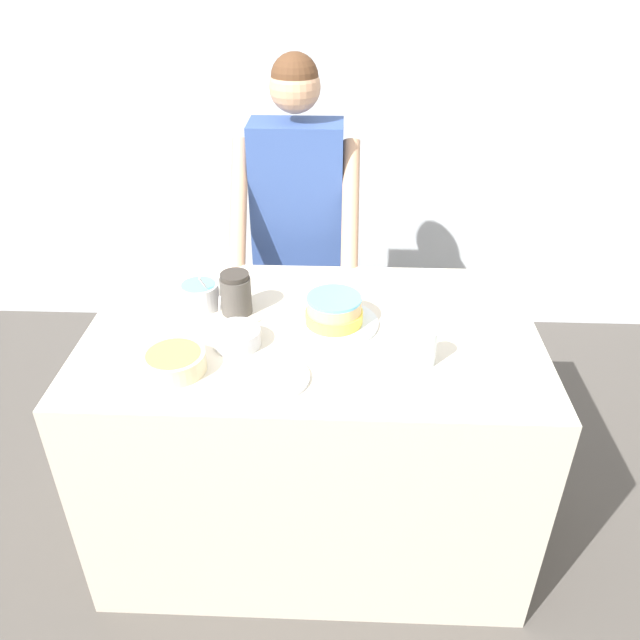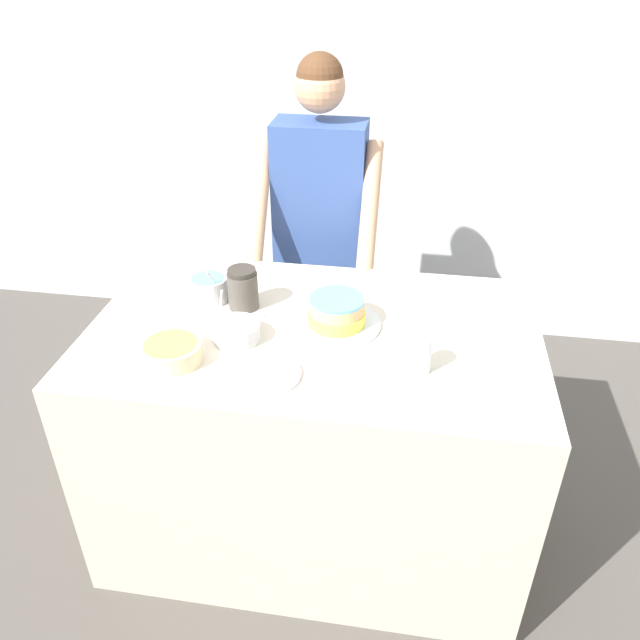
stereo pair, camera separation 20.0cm
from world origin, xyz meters
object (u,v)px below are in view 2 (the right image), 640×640
(drinking_glass, at_px, (420,354))
(stoneware_jar, at_px, (243,289))
(cake, at_px, (337,314))
(ceramic_plate, at_px, (264,374))
(frosting_bowl_blue, at_px, (209,288))
(frosting_bowl_yellow, at_px, (172,351))
(person_baker, at_px, (319,215))
(frosting_bowl_white, at_px, (236,331))

(drinking_glass, bearing_deg, stoneware_jar, 155.69)
(cake, relative_size, ceramic_plate, 1.34)
(frosting_bowl_blue, xyz_separation_m, frosting_bowl_yellow, (-0.00, -0.37, -0.01))
(ceramic_plate, distance_m, stoneware_jar, 0.42)
(cake, distance_m, stoneware_jar, 0.34)
(person_baker, xyz_separation_m, stoneware_jar, (-0.16, -0.65, -0.01))
(stoneware_jar, bearing_deg, cake, -11.39)
(frosting_bowl_blue, xyz_separation_m, drinking_glass, (0.75, -0.31, 0.01))
(cake, bearing_deg, drinking_glass, -37.05)
(drinking_glass, height_order, stoneware_jar, stoneware_jar)
(cake, height_order, frosting_bowl_white, frosting_bowl_white)
(person_baker, distance_m, frosting_bowl_blue, 0.69)
(frosting_bowl_blue, distance_m, ceramic_plate, 0.50)
(frosting_bowl_white, relative_size, ceramic_plate, 0.71)
(frosting_bowl_yellow, bearing_deg, cake, 30.41)
(ceramic_plate, bearing_deg, frosting_bowl_yellow, 173.75)
(person_baker, distance_m, cake, 0.74)
(frosting_bowl_blue, distance_m, frosting_bowl_yellow, 0.37)
(frosting_bowl_yellow, xyz_separation_m, ceramic_plate, (0.30, -0.03, -0.03))
(frosting_bowl_yellow, height_order, drinking_glass, drinking_glass)
(person_baker, xyz_separation_m, ceramic_plate, (-0.00, -1.03, -0.08))
(cake, height_order, frosting_bowl_yellow, cake)
(cake, bearing_deg, ceramic_plate, -119.57)
(frosting_bowl_blue, xyz_separation_m, frosting_bowl_white, (0.16, -0.23, -0.02))
(frosting_bowl_white, relative_size, drinking_glass, 1.35)
(cake, xyz_separation_m, frosting_bowl_blue, (-0.47, 0.10, 0.00))
(stoneware_jar, bearing_deg, frosting_bowl_yellow, -111.38)
(ceramic_plate, bearing_deg, person_baker, 89.82)
(person_baker, xyz_separation_m, frosting_bowl_yellow, (-0.30, -0.99, -0.05))
(frosting_bowl_white, distance_m, drinking_glass, 0.59)
(drinking_glass, bearing_deg, frosting_bowl_white, 172.67)
(drinking_glass, bearing_deg, ceramic_plate, -167.62)
(cake, height_order, drinking_glass, drinking_glass)
(frosting_bowl_blue, distance_m, stoneware_jar, 0.14)
(frosting_bowl_yellow, bearing_deg, ceramic_plate, -6.25)
(person_baker, xyz_separation_m, frosting_bowl_white, (-0.13, -0.85, -0.05))
(person_baker, bearing_deg, cake, -76.52)
(person_baker, height_order, drinking_glass, person_baker)
(frosting_bowl_white, bearing_deg, stoneware_jar, 98.57)
(drinking_glass, relative_size, stoneware_jar, 0.79)
(frosting_bowl_blue, bearing_deg, ceramic_plate, -53.93)
(person_baker, distance_m, frosting_bowl_yellow, 1.04)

